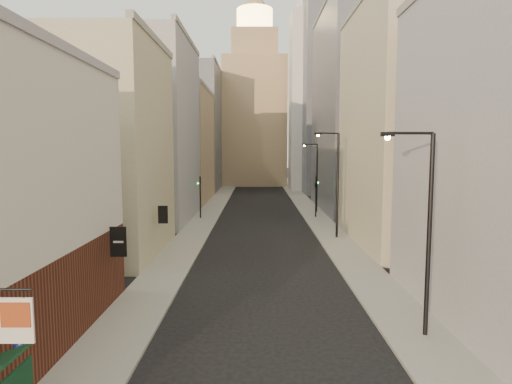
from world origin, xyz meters
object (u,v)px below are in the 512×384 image
clock_tower (255,107)px  traffic_light_left (200,190)px  streetlamp_near (424,223)px  traffic_light_right (316,187)px  white_tower (311,95)px  streetlamp_far (315,174)px  streetlamp_mid (335,179)px

clock_tower → traffic_light_left: (-6.04, -49.58, -14.26)m
clock_tower → streetlamp_near: 82.17m
traffic_light_left → traffic_light_right: same height
traffic_light_left → traffic_light_right: (13.50, 0.92, 0.34)m
white_tower → traffic_light_left: size_ratio=8.30×
streetlamp_far → traffic_light_right: size_ratio=1.76×
clock_tower → white_tower: bearing=-51.8°
white_tower → traffic_light_right: bearing=-95.8°
streetlamp_mid → traffic_light_left: size_ratio=1.92×
streetlamp_mid → streetlamp_far: 15.83m
white_tower → traffic_light_left: (-17.04, -35.58, -15.23)m
streetlamp_mid → white_tower: bearing=62.5°
white_tower → streetlamp_mid: 48.38m
white_tower → traffic_light_right: size_ratio=8.30×
streetlamp_near → traffic_light_right: (-0.11, 32.19, -1.34)m
white_tower → streetlamp_far: 33.64m
streetlamp_far → clock_tower: bearing=75.2°
white_tower → traffic_light_right: white_tower is taller
white_tower → streetlamp_near: size_ratio=4.69×
streetlamp_near → traffic_light_left: (-13.61, 31.27, -1.68)m
white_tower → streetlamp_near: (-3.43, -66.85, -13.55)m
clock_tower → white_tower: 17.83m
clock_tower → streetlamp_far: size_ratio=5.11×
clock_tower → streetlamp_far: clock_tower is taller
white_tower → traffic_light_right: (-3.54, -34.66, -14.89)m
white_tower → streetlamp_far: white_tower is taller
streetlamp_near → traffic_light_left: streetlamp_near is taller
white_tower → clock_tower: bearing=128.2°
streetlamp_mid → traffic_light_right: 11.90m
streetlamp_mid → traffic_light_right: (-0.08, 11.77, -1.76)m
white_tower → streetlamp_mid: bearing=-94.3°
streetlamp_near → traffic_light_right: 32.22m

